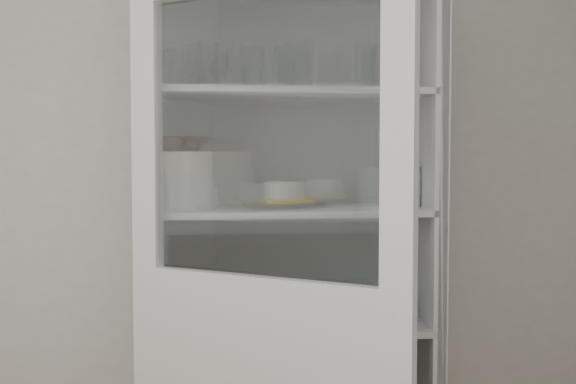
% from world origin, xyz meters
% --- Properties ---
extents(wall_back, '(3.60, 0.02, 2.60)m').
position_xyz_m(wall_back, '(0.00, 1.50, 1.30)').
color(wall_back, beige).
rests_on(wall_back, ground).
extents(pantry_cabinet, '(1.00, 0.45, 2.10)m').
position_xyz_m(pantry_cabinet, '(0.20, 1.34, 0.94)').
color(pantry_cabinet, silver).
rests_on(pantry_cabinet, floor).
extents(cupboard_door, '(0.76, 0.55, 2.00)m').
position_xyz_m(cupboard_door, '(0.07, 0.79, 0.87)').
color(cupboard_door, silver).
rests_on(cupboard_door, floor).
extents(tumbler_0, '(0.08, 0.08, 0.14)m').
position_xyz_m(tumbler_0, '(-0.08, 1.12, 1.73)').
color(tumbler_0, silver).
rests_on(tumbler_0, shelf_glass).
extents(tumbler_1, '(0.08, 0.08, 0.13)m').
position_xyz_m(tumbler_1, '(0.08, 1.17, 1.73)').
color(tumbler_1, silver).
rests_on(tumbler_1, shelf_glass).
extents(tumbler_2, '(0.09, 0.09, 0.16)m').
position_xyz_m(tumbler_2, '(0.22, 1.12, 1.74)').
color(tumbler_2, silver).
rests_on(tumbler_2, shelf_glass).
extents(tumbler_3, '(0.09, 0.09, 0.14)m').
position_xyz_m(tumbler_3, '(0.07, 1.16, 1.73)').
color(tumbler_3, silver).
rests_on(tumbler_3, shelf_glass).
extents(tumbler_4, '(0.08, 0.08, 0.13)m').
position_xyz_m(tumbler_4, '(0.48, 1.17, 1.72)').
color(tumbler_4, silver).
rests_on(tumbler_4, shelf_glass).
extents(tumbler_5, '(0.09, 0.09, 0.14)m').
position_xyz_m(tumbler_5, '(0.45, 1.16, 1.73)').
color(tumbler_5, silver).
rests_on(tumbler_5, shelf_glass).
extents(tumbler_6, '(0.07, 0.07, 0.13)m').
position_xyz_m(tumbler_6, '(0.49, 1.13, 1.73)').
color(tumbler_6, silver).
rests_on(tumbler_6, shelf_glass).
extents(tumbler_7, '(0.08, 0.08, 0.13)m').
position_xyz_m(tumbler_7, '(-0.11, 1.27, 1.73)').
color(tumbler_7, silver).
rests_on(tumbler_7, shelf_glass).
extents(tumbler_8, '(0.08, 0.08, 0.15)m').
position_xyz_m(tumbler_8, '(-0.12, 1.27, 1.74)').
color(tumbler_8, silver).
rests_on(tumbler_8, shelf_glass).
extents(tumbler_9, '(0.09, 0.09, 0.13)m').
position_xyz_m(tumbler_9, '(0.20, 1.25, 1.73)').
color(tumbler_9, silver).
rests_on(tumbler_9, shelf_glass).
extents(tumbler_10, '(0.10, 0.10, 0.15)m').
position_xyz_m(tumbler_10, '(0.20, 1.29, 1.74)').
color(tumbler_10, silver).
rests_on(tumbler_10, shelf_glass).
extents(tumbler_11, '(0.09, 0.09, 0.13)m').
position_xyz_m(tumbler_11, '(0.25, 1.26, 1.73)').
color(tumbler_11, silver).
rests_on(tumbler_11, shelf_glass).
extents(goblet_0, '(0.07, 0.07, 0.17)m').
position_xyz_m(goblet_0, '(-0.21, 1.35, 1.74)').
color(goblet_0, silver).
rests_on(goblet_0, shelf_glass).
extents(goblet_1, '(0.07, 0.07, 0.16)m').
position_xyz_m(goblet_1, '(-0.03, 1.39, 1.74)').
color(goblet_1, silver).
rests_on(goblet_1, shelf_glass).
extents(goblet_2, '(0.09, 0.09, 0.19)m').
position_xyz_m(goblet_2, '(0.19, 1.35, 1.76)').
color(goblet_2, silver).
rests_on(goblet_2, shelf_glass).
extents(goblet_3, '(0.08, 0.08, 0.17)m').
position_xyz_m(goblet_3, '(0.60, 1.35, 1.75)').
color(goblet_3, silver).
rests_on(goblet_3, shelf_glass).
extents(plate_stack_front, '(0.23, 0.23, 0.13)m').
position_xyz_m(plate_stack_front, '(-0.17, 1.24, 1.32)').
color(plate_stack_front, white).
rests_on(plate_stack_front, shelf_plates).
extents(plate_stack_back, '(0.22, 0.22, 0.07)m').
position_xyz_m(plate_stack_back, '(-0.15, 1.37, 1.30)').
color(plate_stack_back, white).
rests_on(plate_stack_back, shelf_plates).
extents(cream_bowl, '(0.23, 0.23, 0.07)m').
position_xyz_m(cream_bowl, '(-0.17, 1.24, 1.42)').
color(cream_bowl, '#F8E5C7').
rests_on(cream_bowl, plate_stack_front).
extents(terracotta_bowl, '(0.22, 0.22, 0.05)m').
position_xyz_m(terracotta_bowl, '(-0.17, 1.24, 1.48)').
color(terracotta_bowl, '#412619').
rests_on(terracotta_bowl, cream_bowl).
extents(glass_platter, '(0.34, 0.34, 0.02)m').
position_xyz_m(glass_platter, '(0.19, 1.27, 1.27)').
color(glass_platter, silver).
rests_on(glass_platter, shelf_plates).
extents(yellow_trivet, '(0.19, 0.19, 0.01)m').
position_xyz_m(yellow_trivet, '(0.19, 1.27, 1.28)').
color(yellow_trivet, yellow).
rests_on(yellow_trivet, glass_platter).
extents(white_ramekin, '(0.17, 0.17, 0.06)m').
position_xyz_m(white_ramekin, '(0.19, 1.27, 1.32)').
color(white_ramekin, white).
rests_on(white_ramekin, yellow_trivet).
extents(grey_bowl_stack, '(0.13, 0.13, 0.14)m').
position_xyz_m(grey_bowl_stack, '(0.61, 1.28, 1.33)').
color(grey_bowl_stack, silver).
rests_on(grey_bowl_stack, shelf_plates).
extents(mug_blue, '(0.15, 0.15, 0.10)m').
position_xyz_m(mug_blue, '(0.49, 1.19, 0.91)').
color(mug_blue, navy).
rests_on(mug_blue, shelf_mugs).
extents(mug_teal, '(0.14, 0.14, 0.10)m').
position_xyz_m(mug_teal, '(0.49, 1.32, 0.91)').
color(mug_teal, teal).
rests_on(mug_teal, shelf_mugs).
extents(mug_white, '(0.13, 0.13, 0.10)m').
position_xyz_m(mug_white, '(0.40, 1.15, 0.91)').
color(mug_white, white).
rests_on(mug_white, shelf_mugs).
extents(teal_jar, '(0.08, 0.08, 0.10)m').
position_xyz_m(teal_jar, '(0.31, 1.30, 0.91)').
color(teal_jar, teal).
rests_on(teal_jar, shelf_mugs).
extents(measuring_cups, '(0.11, 0.11, 0.04)m').
position_xyz_m(measuring_cups, '(0.10, 1.21, 0.88)').
color(measuring_cups, silver).
rests_on(measuring_cups, shelf_mugs).
extents(white_canister, '(0.16, 0.16, 0.14)m').
position_xyz_m(white_canister, '(-0.15, 1.30, 0.93)').
color(white_canister, white).
rests_on(white_canister, shelf_mugs).
extents(tumbler_12, '(0.07, 0.07, 0.15)m').
position_xyz_m(tumbler_12, '(0.21, 1.15, 1.73)').
color(tumbler_12, silver).
rests_on(tumbler_12, shelf_glass).
extents(tumbler_13, '(0.07, 0.07, 0.15)m').
position_xyz_m(tumbler_13, '(0.47, 1.15, 1.73)').
color(tumbler_13, silver).
rests_on(tumbler_13, shelf_glass).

